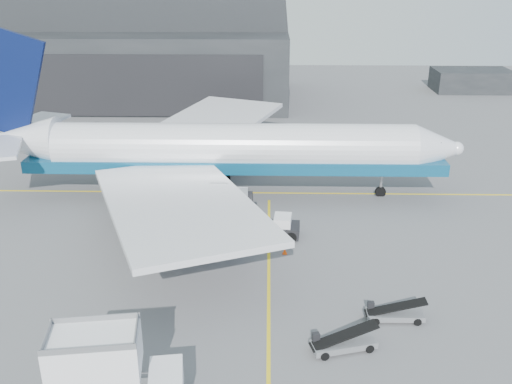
{
  "coord_description": "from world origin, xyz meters",
  "views": [
    {
      "loc": [
        -0.13,
        -36.05,
        22.93
      ],
      "look_at": [
        -1.15,
        9.18,
        4.5
      ],
      "focal_mm": 40.0,
      "sensor_mm": 36.0,
      "label": 1
    }
  ],
  "objects_px": {
    "airliner": "(215,150)",
    "belt_loader_b": "(394,314)",
    "catering_truck": "(109,373)",
    "belt_loader_a": "(343,343)",
    "pushback_tug": "(277,228)"
  },
  "relations": [
    {
      "from": "airliner",
      "to": "catering_truck",
      "type": "distance_m",
      "value": 31.45
    },
    {
      "from": "catering_truck",
      "to": "belt_loader_b",
      "type": "relative_size",
      "value": 1.82
    },
    {
      "from": "airliner",
      "to": "belt_loader_b",
      "type": "relative_size",
      "value": 12.21
    },
    {
      "from": "airliner",
      "to": "belt_loader_a",
      "type": "height_order",
      "value": "airliner"
    },
    {
      "from": "catering_truck",
      "to": "belt_loader_a",
      "type": "height_order",
      "value": "catering_truck"
    },
    {
      "from": "catering_truck",
      "to": "belt_loader_b",
      "type": "bearing_deg",
      "value": 19.35
    },
    {
      "from": "belt_loader_b",
      "to": "belt_loader_a",
      "type": "bearing_deg",
      "value": -140.15
    },
    {
      "from": "belt_loader_b",
      "to": "catering_truck",
      "type": "bearing_deg",
      "value": -153.15
    },
    {
      "from": "airliner",
      "to": "belt_loader_a",
      "type": "xyz_separation_m",
      "value": [
        10.29,
        -25.63,
        -4.46
      ]
    },
    {
      "from": "pushback_tug",
      "to": "belt_loader_b",
      "type": "xyz_separation_m",
      "value": [
        7.9,
        -12.81,
        -0.26
      ]
    },
    {
      "from": "catering_truck",
      "to": "belt_loader_a",
      "type": "xyz_separation_m",
      "value": [
        13.22,
        5.58,
        -2.0
      ]
    },
    {
      "from": "pushback_tug",
      "to": "belt_loader_b",
      "type": "height_order",
      "value": "pushback_tug"
    },
    {
      "from": "belt_loader_a",
      "to": "belt_loader_b",
      "type": "relative_size",
      "value": 1.08
    },
    {
      "from": "belt_loader_a",
      "to": "belt_loader_b",
      "type": "xyz_separation_m",
      "value": [
        3.92,
        3.35,
        -0.03
      ]
    },
    {
      "from": "belt_loader_a",
      "to": "belt_loader_b",
      "type": "bearing_deg",
      "value": 25.19
    }
  ]
}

